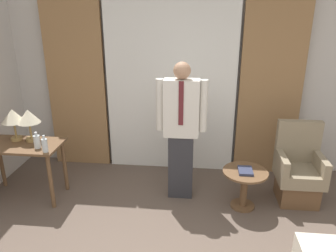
{
  "coord_description": "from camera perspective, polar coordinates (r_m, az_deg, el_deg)",
  "views": [
    {
      "loc": [
        0.43,
        -1.74,
        2.33
      ],
      "look_at": [
        0.06,
        1.82,
        1.01
      ],
      "focal_mm": 35.0,
      "sensor_mm": 36.0,
      "label": 1
    }
  ],
  "objects": [
    {
      "name": "curtain_drape_right",
      "position": [
        4.73,
        17.45,
        6.6
      ],
      "size": [
        0.85,
        0.06,
        2.58
      ],
      "color": "#997047",
      "rests_on": "ground_plane"
    },
    {
      "name": "bottle_near_edge",
      "position": [
        4.18,
        -21.86,
        -2.51
      ],
      "size": [
        0.08,
        0.08,
        0.2
      ],
      "color": "silver",
      "rests_on": "desk"
    },
    {
      "name": "table_lamp_left",
      "position": [
        4.46,
        -25.39,
        1.39
      ],
      "size": [
        0.28,
        0.28,
        0.41
      ],
      "color": "#9E7F47",
      "rests_on": "desk"
    },
    {
      "name": "armchair",
      "position": [
        4.44,
        21.69,
        -7.6
      ],
      "size": [
        0.54,
        0.54,
        1.0
      ],
      "color": "brown",
      "rests_on": "ground_plane"
    },
    {
      "name": "person",
      "position": [
        3.96,
        2.32,
        -0.16
      ],
      "size": [
        0.61,
        0.21,
        1.74
      ],
      "color": "#2D2D33",
      "rests_on": "ground_plane"
    },
    {
      "name": "table_lamp_right",
      "position": [
        4.36,
        -23.13,
        1.33
      ],
      "size": [
        0.28,
        0.28,
        0.41
      ],
      "color": "#9E7F47",
      "rests_on": "desk"
    },
    {
      "name": "curtain_sheer_center",
      "position": [
        4.65,
        0.46,
        7.32
      ],
      "size": [
        1.83,
        0.06,
        2.58
      ],
      "color": "white",
      "rests_on": "ground_plane"
    },
    {
      "name": "desk",
      "position": [
        4.46,
        -24.17,
        -4.33
      ],
      "size": [
        1.01,
        0.54,
        0.74
      ],
      "color": "brown",
      "rests_on": "ground_plane"
    },
    {
      "name": "bottle_by_lamp",
      "position": [
        4.04,
        -20.67,
        -3.13
      ],
      "size": [
        0.07,
        0.07,
        0.21
      ],
      "color": "silver",
      "rests_on": "desk"
    },
    {
      "name": "book",
      "position": [
        4.0,
        13.33,
        -7.58
      ],
      "size": [
        0.16,
        0.22,
        0.03
      ],
      "color": "#2D334C",
      "rests_on": "side_table"
    },
    {
      "name": "wall_back",
      "position": [
        4.77,
        0.62,
        8.37
      ],
      "size": [
        10.0,
        0.06,
        2.7
      ],
      "color": "beige",
      "rests_on": "ground_plane"
    },
    {
      "name": "side_table",
      "position": [
        4.09,
        13.17,
        -9.57
      ],
      "size": [
        0.54,
        0.54,
        0.49
      ],
      "color": "brown",
      "rests_on": "ground_plane"
    },
    {
      "name": "curtain_drape_left",
      "position": [
        4.97,
        -15.68,
        7.42
      ],
      "size": [
        0.85,
        0.06,
        2.58
      ],
      "color": "#997047",
      "rests_on": "ground_plane"
    }
  ]
}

